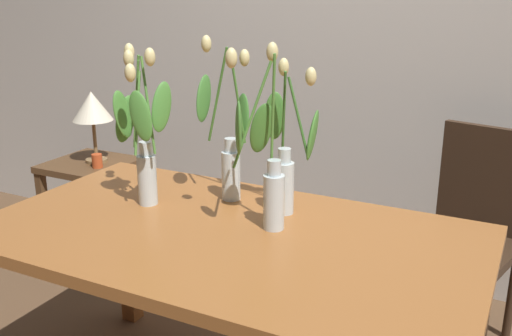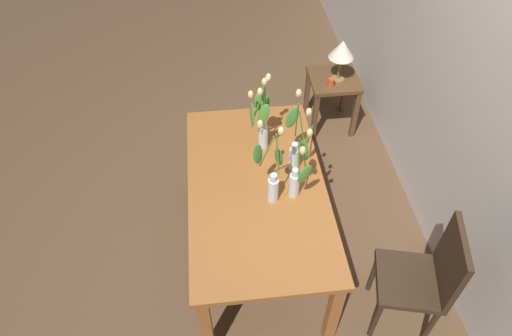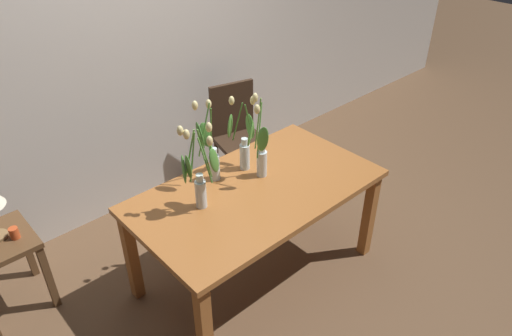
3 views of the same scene
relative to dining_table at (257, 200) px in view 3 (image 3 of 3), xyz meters
The scene contains 9 objects.
ground_plane 0.65m from the dining_table, ahead, with size 18.00×18.00×0.00m, color brown.
room_wall_rear 1.55m from the dining_table, 90.00° to the left, with size 9.00×0.10×2.70m, color beige.
dining_table is the anchor object (origin of this frame).
tulip_vase_0 0.50m from the dining_table, 168.51° to the left, with size 0.24×0.18×0.56m.
tulip_vase_1 0.37m from the dining_table, 67.06° to the left, with size 0.21×0.13×0.52m.
tulip_vase_2 0.42m from the dining_table, 117.47° to the left, with size 0.17×0.19×0.58m.
tulip_vase_3 0.31m from the dining_table, 38.11° to the left, with size 0.16×0.20×0.59m.
dining_chair 1.17m from the dining_table, 55.87° to the left, with size 0.48×0.48×0.93m.
pillar_candle 1.50m from the dining_table, 147.55° to the left, with size 0.06×0.06×0.07m, color #CC4C23.
Camera 3 is at (-1.64, -1.80, 2.49)m, focal length 32.96 mm.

